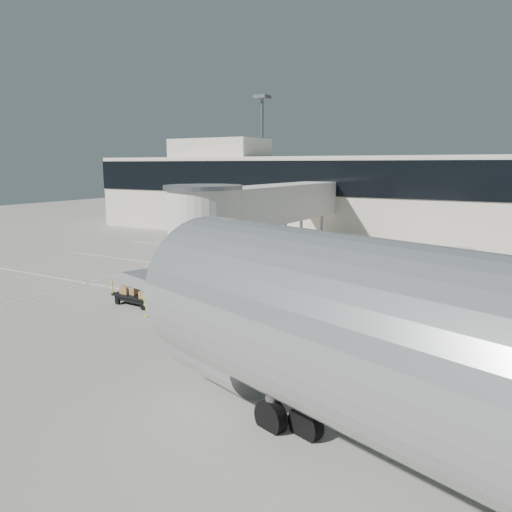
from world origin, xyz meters
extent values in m
plane|color=#AFAA9D|center=(0.00, 0.00, 0.00)|extent=(140.00, 140.00, 0.00)
cube|color=silver|center=(0.00, 2.00, 0.01)|extent=(40.00, 0.15, 0.02)
cube|color=silver|center=(0.00, 9.00, 0.01)|extent=(40.00, 0.15, 0.02)
cube|color=silver|center=(0.00, 16.00, 0.01)|extent=(40.00, 0.15, 0.02)
cube|color=silver|center=(6.00, 10.00, 0.01)|extent=(0.15, 30.00, 0.02)
cube|color=silver|center=(-10.00, 10.00, 0.01)|extent=(0.15, 30.00, 0.02)
cube|color=silver|center=(0.00, 30.00, 4.00)|extent=(64.00, 12.00, 8.00)
cube|color=black|center=(0.00, 23.95, 6.00)|extent=(64.00, 0.12, 3.20)
cube|color=silver|center=(-18.00, 28.00, 9.00)|extent=(10.00, 6.00, 2.00)
cylinder|color=slate|center=(-16.00, 34.00, 7.50)|extent=(0.36, 0.36, 15.00)
cube|color=slate|center=(-16.00, 34.00, 15.00)|extent=(1.60, 1.60, 0.40)
cube|color=silver|center=(-4.00, 15.00, 4.30)|extent=(3.00, 18.00, 2.80)
cylinder|color=silver|center=(-4.00, 6.00, 4.30)|extent=(4.40, 4.40, 3.00)
cylinder|color=slate|center=(-4.00, 6.00, 5.90)|extent=(4.80, 4.80, 0.25)
cylinder|color=slate|center=(-5.00, 8.00, 1.45)|extent=(0.28, 0.28, 2.90)
cylinder|color=slate|center=(-3.00, 8.00, 1.45)|extent=(0.28, 0.28, 2.90)
cylinder|color=slate|center=(-5.00, 15.00, 1.45)|extent=(0.28, 0.28, 2.90)
cylinder|color=slate|center=(-3.00, 15.00, 1.45)|extent=(0.28, 0.28, 2.90)
cylinder|color=slate|center=(-5.00, 22.00, 1.45)|extent=(0.28, 0.28, 2.90)
cylinder|color=slate|center=(-3.00, 22.00, 1.45)|extent=(0.28, 0.28, 2.90)
cube|color=slate|center=(-1.40, 5.00, 0.25)|extent=(1.40, 2.60, 0.50)
cube|color=slate|center=(-1.40, 5.60, 1.60)|extent=(1.20, 2.60, 2.06)
cube|color=slate|center=(-1.40, 7.00, 2.85)|extent=(1.40, 1.20, 0.12)
cube|color=maroon|center=(3.95, 6.31, 0.51)|extent=(2.49, 1.84, 0.56)
cube|color=silver|center=(4.73, 6.00, 0.89)|extent=(0.99, 1.20, 0.33)
cube|color=black|center=(3.34, 6.56, 1.08)|extent=(0.45, 0.91, 0.84)
cylinder|color=black|center=(3.03, 6.03, 0.30)|extent=(0.64, 0.44, 0.60)
cylinder|color=black|center=(3.48, 7.16, 0.30)|extent=(0.64, 0.44, 0.60)
cylinder|color=black|center=(4.42, 5.47, 0.30)|extent=(0.64, 0.44, 0.60)
cylinder|color=black|center=(4.87, 6.60, 0.30)|extent=(0.64, 0.44, 0.60)
cube|color=black|center=(3.65, 4.66, 0.61)|extent=(3.40, 1.86, 0.13)
cube|color=black|center=(3.65, 4.66, 0.41)|extent=(3.06, 1.59, 0.28)
cube|color=black|center=(1.61, 4.53, 0.44)|extent=(0.78, 0.14, 0.09)
cylinder|color=black|center=(2.54, 3.85, 0.19)|extent=(0.38, 0.18, 0.37)
cylinder|color=black|center=(2.44, 5.33, 0.19)|extent=(0.38, 0.18, 0.37)
cylinder|color=black|center=(4.85, 3.99, 0.19)|extent=(0.38, 0.18, 0.37)
cylinder|color=black|center=(4.75, 5.48, 0.19)|extent=(0.38, 0.18, 0.37)
cylinder|color=black|center=(2.11, 3.82, 1.10)|extent=(0.08, 0.08, 0.99)
cylinder|color=black|center=(2.02, 5.30, 1.10)|extent=(0.08, 0.08, 0.99)
cylinder|color=black|center=(5.28, 4.02, 1.10)|extent=(0.08, 0.08, 0.99)
cylinder|color=black|center=(5.18, 5.51, 1.10)|extent=(0.08, 0.08, 0.99)
cube|color=#121F38|center=(4.30, 5.23, 0.90)|extent=(0.41, 0.40, 0.45)
cube|color=maroon|center=(2.57, 4.95, 0.87)|extent=(0.60, 0.45, 0.39)
cube|color=#414145|center=(4.19, 4.79, 0.88)|extent=(0.59, 0.42, 0.41)
cube|color=maroon|center=(3.24, 4.16, 0.89)|extent=(0.44, 0.43, 0.44)
cube|color=maroon|center=(4.64, 4.28, 0.91)|extent=(0.52, 0.42, 0.48)
cube|color=#414145|center=(2.49, 4.55, 0.85)|extent=(0.50, 0.39, 0.35)
cube|color=#414145|center=(3.33, 4.88, 0.83)|extent=(0.58, 0.40, 0.32)
cube|color=#121F38|center=(3.45, 4.89, 0.82)|extent=(0.46, 0.42, 0.30)
cube|color=maroon|center=(4.34, 4.23, 0.83)|extent=(0.45, 0.40, 0.32)
cube|color=#121F38|center=(3.99, 4.41, 0.88)|extent=(0.60, 0.47, 0.42)
cube|color=black|center=(1.41, 1.54, 0.55)|extent=(3.04, 1.55, 0.12)
cube|color=black|center=(1.41, 1.54, 0.37)|extent=(2.73, 1.32, 0.25)
cube|color=black|center=(-0.45, 1.52, 0.40)|extent=(0.71, 0.09, 0.08)
cylinder|color=black|center=(0.36, 0.85, 0.17)|extent=(0.34, 0.15, 0.34)
cylinder|color=black|center=(0.34, 2.21, 0.17)|extent=(0.34, 0.15, 0.34)
cylinder|color=black|center=(2.47, 0.88, 0.17)|extent=(0.34, 0.15, 0.34)
cylinder|color=black|center=(2.45, 2.23, 0.17)|extent=(0.34, 0.15, 0.34)
cylinder|color=#F7EC0D|center=(-0.03, 0.84, 1.01)|extent=(0.07, 0.07, 0.91)
cylinder|color=#F7EC0D|center=(-0.05, 2.20, 1.01)|extent=(0.07, 0.07, 0.91)
cylinder|color=#F7EC0D|center=(2.86, 0.88, 1.01)|extent=(0.07, 0.07, 0.91)
cylinder|color=#F7EC0D|center=(2.85, 2.24, 1.01)|extent=(0.07, 0.07, 0.91)
cube|color=#A27A4E|center=(1.54, 1.96, 0.89)|extent=(0.42, 0.38, 0.54)
cube|color=#A27A4E|center=(1.10, 1.20, 0.79)|extent=(0.50, 0.49, 0.35)
cube|color=#A27A4E|center=(2.13, 1.91, 0.82)|extent=(0.52, 0.49, 0.42)
cube|color=#A27A4E|center=(1.13, 1.36, 0.84)|extent=(0.48, 0.37, 0.46)
cube|color=#A27A4E|center=(1.89, 1.38, 0.89)|extent=(0.46, 0.51, 0.55)
cube|color=black|center=(-3.95, 0.12, 0.50)|extent=(2.77, 1.48, 0.11)
cube|color=black|center=(-3.95, 0.12, 0.33)|extent=(2.49, 1.27, 0.23)
cube|color=black|center=(-5.62, 0.20, 0.36)|extent=(0.63, 0.10, 0.07)
cylinder|color=black|center=(-4.92, -0.44, 0.15)|extent=(0.31, 0.14, 0.31)
cylinder|color=black|center=(-4.87, 0.77, 0.15)|extent=(0.31, 0.14, 0.31)
cylinder|color=black|center=(-3.03, -0.53, 0.15)|extent=(0.31, 0.14, 0.31)
cylinder|color=black|center=(-2.97, 0.68, 0.15)|extent=(0.31, 0.14, 0.31)
cylinder|color=#F7EC0D|center=(-5.28, -0.43, 0.90)|extent=(0.06, 0.06, 0.81)
cylinder|color=#F7EC0D|center=(-5.22, 0.79, 0.90)|extent=(0.06, 0.06, 0.81)
cylinder|color=#F7EC0D|center=(-2.68, -0.55, 0.90)|extent=(0.06, 0.06, 0.81)
cylinder|color=#F7EC0D|center=(-2.62, 0.67, 0.90)|extent=(0.06, 0.06, 0.81)
cube|color=#A27A4E|center=(-4.61, 0.26, 0.78)|extent=(0.58, 0.44, 0.46)
cube|color=#A27A4E|center=(-4.67, 0.13, 0.79)|extent=(0.51, 0.52, 0.48)
cube|color=#A27A4E|center=(-3.48, -0.01, 0.74)|extent=(0.51, 0.36, 0.38)
cube|color=#A27A4E|center=(-3.85, 0.22, 0.78)|extent=(0.61, 0.50, 0.46)
cube|color=#A27A4E|center=(-4.77, 0.53, 0.74)|extent=(0.58, 0.36, 0.38)
cube|color=#A27A4E|center=(-4.79, -0.19, 0.71)|extent=(0.46, 0.41, 0.32)
imported|color=#ACFC1A|center=(-1.87, -1.30, 0.95)|extent=(0.78, 0.60, 1.90)
cube|color=silver|center=(9.76, 16.06, 0.95)|extent=(3.13, 4.67, 1.40)
cube|color=silver|center=(9.10, 17.88, 0.68)|extent=(1.74, 1.03, 0.81)
cube|color=black|center=(9.70, 16.23, 1.31)|extent=(2.59, 3.15, 0.56)
cylinder|color=black|center=(9.45, 14.41, 0.31)|extent=(0.41, 0.65, 0.61)
cylinder|color=black|center=(11.06, 14.99, 0.31)|extent=(0.41, 0.65, 0.61)
cylinder|color=black|center=(8.47, 17.12, 0.31)|extent=(0.41, 0.65, 0.61)
cylinder|color=black|center=(10.08, 17.71, 0.31)|extent=(0.41, 0.65, 0.61)
cube|color=maroon|center=(-17.79, 23.27, 0.79)|extent=(4.10, 1.88, 1.59)
cube|color=black|center=(-15.99, 23.35, 1.80)|extent=(1.08, 1.53, 0.56)
cylinder|color=black|center=(-19.23, 22.46, 0.32)|extent=(0.65, 0.29, 0.64)
cylinder|color=black|center=(-19.30, 23.94, 0.32)|extent=(0.65, 0.29, 0.64)
cylinder|color=black|center=(-16.27, 22.59, 0.32)|extent=(0.65, 0.29, 0.64)
cylinder|color=black|center=(-16.34, 24.07, 0.32)|extent=(0.65, 0.29, 0.64)
cylinder|color=#B2B4B7|center=(13.38, -8.55, 3.39)|extent=(18.58, 9.88, 4.52)
cube|color=#B2B4B7|center=(7.48, -6.63, 3.39)|extent=(11.72, 6.50, 0.40)
cylinder|color=#B2B4B7|center=(5.87, -6.10, 1.75)|extent=(4.02, 3.52, 2.60)
cube|color=#B2B4B7|center=(5.87, -6.10, 2.77)|extent=(0.95, 0.55, 1.24)
cylinder|color=slate|center=(9.09, -7.15, 0.62)|extent=(0.34, 0.34, 1.24)
cylinder|color=black|center=(9.09, -7.15, 0.34)|extent=(1.08, 0.66, 1.02)
cylinder|color=slate|center=(8.09, -7.30, 0.90)|extent=(0.32, 0.32, 1.81)
cylinder|color=black|center=(8.09, -7.30, 0.34)|extent=(1.08, 0.66, 1.02)
camera|label=1|loc=(14.27, -18.56, 7.28)|focal=35.00mm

